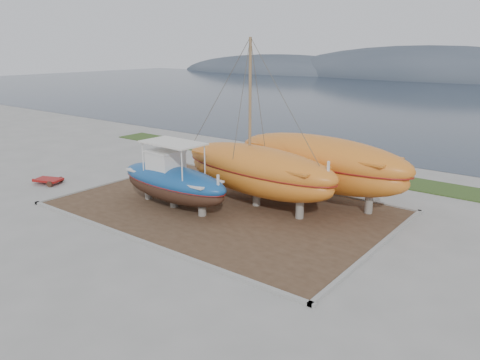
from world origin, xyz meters
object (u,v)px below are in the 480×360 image
Objects in this scene: white_dinghy at (170,175)px; orange_bare_hull at (319,170)px; blue_caique at (173,175)px; red_trailer at (48,181)px; orange_sailboat at (257,125)px.

orange_bare_hull is at bearing 11.09° from white_dinghy.
blue_caique reaches higher than red_trailer.
orange_bare_hull is at bearing 57.40° from orange_sailboat.
orange_sailboat is 4.08× the size of red_trailer.
red_trailer is at bearing -167.47° from blue_caique.
blue_caique reaches higher than orange_bare_hull.
orange_sailboat is at bearing -6.72° from white_dinghy.
red_trailer is (-13.68, -4.87, -4.54)m from orange_sailboat.
white_dinghy is at bearing 140.87° from blue_caique.
orange_sailboat is (3.61, 3.07, 2.78)m from blue_caique.
blue_caique is 4.87m from white_dinghy.
orange_bare_hull reaches higher than white_dinghy.
orange_bare_hull is 4.42× the size of red_trailer.
blue_caique is 10.39m from red_trailer.
blue_caique is 8.51m from orange_bare_hull.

